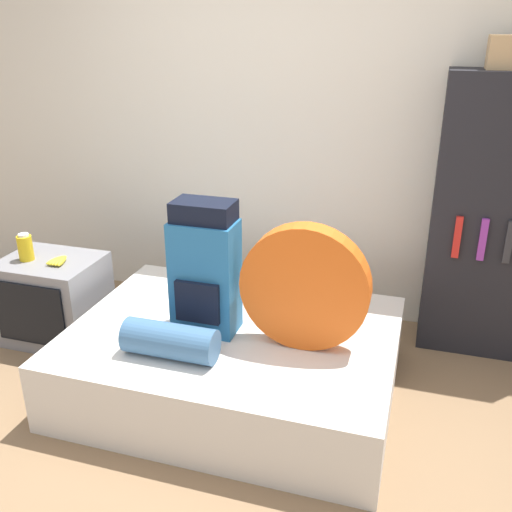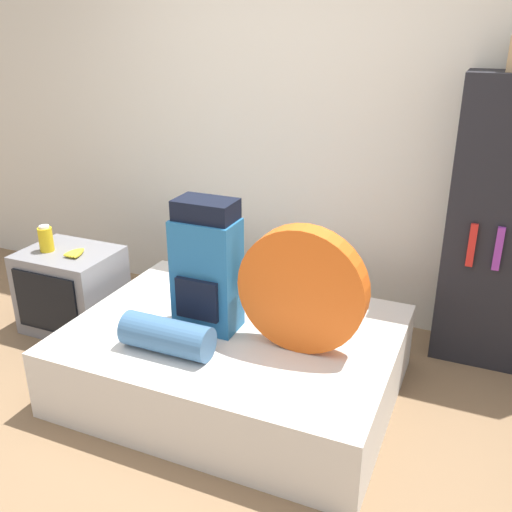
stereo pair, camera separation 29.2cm
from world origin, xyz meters
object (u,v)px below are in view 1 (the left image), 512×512
(tent_bag, at_px, (305,287))
(bookshelf, at_px, (508,221))
(canister, at_px, (25,247))
(sleeping_roll, at_px, (170,341))
(television, at_px, (54,299))
(backpack, at_px, (205,270))

(tent_bag, bearing_deg, bookshelf, 43.91)
(bookshelf, bearing_deg, canister, -165.22)
(sleeping_roll, distance_m, television, 1.26)
(canister, bearing_deg, tent_bag, -6.84)
(bookshelf, bearing_deg, sleeping_roll, -141.63)
(television, bearing_deg, canister, -164.34)
(sleeping_roll, bearing_deg, bookshelf, 38.37)
(tent_bag, xyz_separation_m, bookshelf, (1.02, 0.98, 0.13))
(backpack, bearing_deg, canister, 170.66)
(sleeping_roll, distance_m, bookshelf, 2.11)
(sleeping_roll, height_order, television, sleeping_roll)
(backpack, bearing_deg, television, 167.95)
(sleeping_roll, xyz_separation_m, canister, (-1.24, 0.53, 0.16))
(television, height_order, canister, canister)
(tent_bag, xyz_separation_m, television, (-1.72, 0.26, -0.45))
(backpack, xyz_separation_m, bookshelf, (1.56, 0.97, 0.11))
(canister, bearing_deg, television, 15.66)
(sleeping_roll, bearing_deg, tent_bag, 26.93)
(television, distance_m, bookshelf, 2.89)
(canister, bearing_deg, sleeping_roll, -23.25)
(television, bearing_deg, tent_bag, -8.54)
(backpack, height_order, bookshelf, bookshelf)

